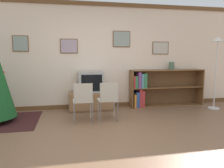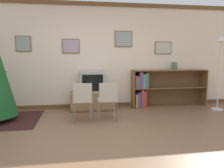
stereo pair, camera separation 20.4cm
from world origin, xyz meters
TOP-DOWN VIEW (x-y plane):
  - ground_plane at (0.00, 0.00)m, footprint 24.00×24.00m
  - wall_back at (0.00, 2.41)m, footprint 8.63×0.11m
  - tv_console at (-0.13, 2.09)m, footprint 1.09×0.51m
  - television at (-0.13, 2.08)m, footprint 0.60×0.50m
  - folding_chair_left at (-0.39, 1.10)m, footprint 0.40×0.40m
  - folding_chair_right at (0.13, 1.10)m, footprint 0.40×0.40m
  - bookshelf at (1.61, 2.18)m, footprint 2.02×0.36m
  - vase at (2.08, 2.22)m, footprint 0.15×0.15m
  - standing_lamp at (2.99, 1.60)m, footprint 0.28×0.28m

SIDE VIEW (x-z plane):
  - ground_plane at x=0.00m, z-range 0.00..0.00m
  - tv_console at x=-0.13m, z-range 0.00..0.47m
  - folding_chair_left at x=-0.39m, z-range 0.06..0.88m
  - folding_chair_right at x=0.13m, z-range 0.06..0.88m
  - bookshelf at x=1.61m, z-range -0.01..0.97m
  - television at x=-0.13m, z-range 0.46..0.97m
  - vase at x=2.08m, z-range 0.98..1.19m
  - wall_back at x=0.00m, z-range 0.00..2.70m
  - standing_lamp at x=2.99m, z-range 0.49..2.31m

